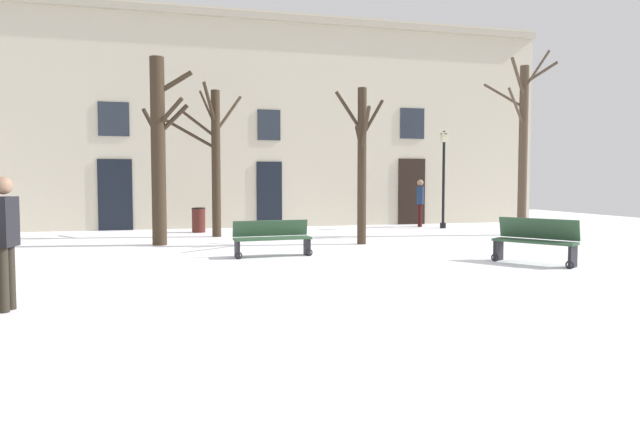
# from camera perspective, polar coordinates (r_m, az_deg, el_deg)

# --- Properties ---
(ground_plane) EXTENTS (35.33, 35.33, 0.00)m
(ground_plane) POSITION_cam_1_polar(r_m,az_deg,el_deg) (12.76, 1.97, -4.53)
(ground_plane) COLOR white
(building_facade) EXTENTS (22.08, 0.60, 8.05)m
(building_facade) POSITION_cam_1_polar(r_m,az_deg,el_deg) (21.51, -4.85, 9.56)
(building_facade) COLOR beige
(building_facade) RESTS_ON ground
(tree_left_of_center) EXTENTS (1.40, 1.36, 5.06)m
(tree_left_of_center) POSITION_cam_1_polar(r_m,az_deg,el_deg) (15.81, -16.08, 6.39)
(tree_left_of_center) COLOR #382B1E
(tree_left_of_center) RESTS_ON ground
(tree_center) EXTENTS (1.99, 1.51, 5.78)m
(tree_center) POSITION_cam_1_polar(r_m,az_deg,el_deg) (19.20, 19.96, 6.69)
(tree_center) COLOR #4C3D2D
(tree_center) RESTS_ON ground
(tree_foreground) EXTENTS (1.23, 2.12, 4.29)m
(tree_foreground) POSITION_cam_1_polar(r_m,az_deg,el_deg) (15.43, 4.28, 5.43)
(tree_foreground) COLOR #382B1E
(tree_foreground) RESTS_ON ground
(tree_right_of_center) EXTENTS (2.52, 1.90, 4.70)m
(tree_right_of_center) POSITION_cam_1_polar(r_m,az_deg,el_deg) (17.80, -10.69, 5.74)
(tree_right_of_center) COLOR #382B1E
(tree_right_of_center) RESTS_ON ground
(streetlamp) EXTENTS (0.30, 0.30, 3.59)m
(streetlamp) POSITION_cam_1_polar(r_m,az_deg,el_deg) (21.10, 12.49, 4.51)
(streetlamp) COLOR black
(streetlamp) RESTS_ON ground
(litter_bin) EXTENTS (0.47, 0.47, 0.84)m
(litter_bin) POSITION_cam_1_polar(r_m,az_deg,el_deg) (19.41, -12.26, -0.64)
(litter_bin) COLOR #4C1E19
(litter_bin) RESTS_ON ground
(bench_back_to_back_left) EXTENTS (1.36, 1.68, 0.96)m
(bench_back_to_back_left) POSITION_cam_1_polar(r_m,az_deg,el_deg) (12.64, 21.08, -2.58)
(bench_back_to_back_left) COLOR #2D4C33
(bench_back_to_back_left) RESTS_ON ground
(bench_near_lamp) EXTENTS (1.83, 0.60, 0.84)m
(bench_near_lamp) POSITION_cam_1_polar(r_m,az_deg,el_deg) (12.99, -4.90, -2.47)
(bench_near_lamp) COLOR #2D4C33
(bench_near_lamp) RESTS_ON ground
(person_crossing_plaza) EXTENTS (0.29, 0.42, 1.81)m
(person_crossing_plaza) POSITION_cam_1_polar(r_m,az_deg,el_deg) (8.58, -29.42, -1.99)
(person_crossing_plaza) COLOR #2D271E
(person_crossing_plaza) RESTS_ON ground
(person_strolling) EXTENTS (0.38, 0.44, 1.79)m
(person_strolling) POSITION_cam_1_polar(r_m,az_deg,el_deg) (21.58, 10.16, 1.32)
(person_strolling) COLOR #350F0F
(person_strolling) RESTS_ON ground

